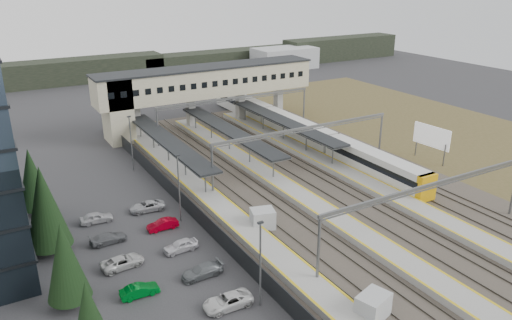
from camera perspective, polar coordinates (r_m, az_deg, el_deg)
ground at (r=53.79m, az=3.55°, el=-9.24°), size 220.00×220.00×0.00m
conifer_row at (r=41.34m, az=-20.07°, el=-12.85°), size 4.42×49.82×9.50m
car_park at (r=43.83m, az=-6.94°, el=-16.23°), size 10.35×44.69×1.27m
lampposts at (r=49.23m, az=-5.01°, el=-6.55°), size 0.50×53.25×8.07m
fence at (r=54.36m, az=-5.16°, el=-7.74°), size 0.08×90.00×2.00m
relay_cabin_near at (r=43.58m, az=13.21°, el=-16.04°), size 3.21×2.72×2.28m
relay_cabin_far at (r=55.53m, az=0.76°, el=-6.80°), size 3.03×2.74×2.33m
rail_corridor at (r=62.16m, az=8.23°, el=-4.78°), size 34.00×90.00×0.92m
canopies at (r=76.99m, az=-3.10°, el=3.39°), size 23.10×30.00×3.28m
footbridge at (r=89.44m, az=-7.17°, el=8.38°), size 40.40×6.40×11.20m
gantries at (r=60.16m, az=11.68°, el=0.02°), size 28.40×62.28×7.17m
train at (r=84.12m, az=4.79°, el=3.46°), size 2.72×56.83×3.43m
billboard at (r=78.72m, az=19.42°, el=2.44°), size 0.64×6.36×5.48m
scrub_east at (r=87.62m, az=26.98°, el=0.59°), size 34.00×120.00×0.06m
treeline_far at (r=142.11m, az=-9.17°, el=10.81°), size 170.00×19.00×7.00m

